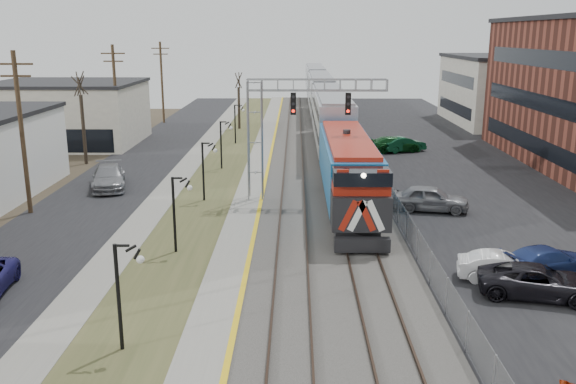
{
  "coord_description": "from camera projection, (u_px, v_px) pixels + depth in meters",
  "views": [
    {
      "loc": [
        2.15,
        -11.51,
        10.94
      ],
      "look_at": [
        1.75,
        20.5,
        2.6
      ],
      "focal_mm": 38.0,
      "sensor_mm": 36.0,
      "label": 1
    }
  ],
  "objects": [
    {
      "name": "street_west",
      "position": [
        122.0,
        177.0,
        47.92
      ],
      "size": [
        7.0,
        120.0,
        0.04
      ],
      "primitive_type": "cube",
      "color": "black",
      "rests_on": "ground"
    },
    {
      "name": "track_far",
      "position": [
        338.0,
        174.0,
        47.65
      ],
      "size": [
        1.58,
        120.0,
        0.15
      ],
      "color": "#2D2119",
      "rests_on": "ballast_bed"
    },
    {
      "name": "car_lot_g",
      "position": [
        394.0,
        145.0,
        57.79
      ],
      "size": [
        5.38,
        3.16,
        1.46
      ],
      "primitive_type": "imported",
      "rotation": [
        0.0,
        0.0,
        1.8
      ],
      "color": "#0D4318",
      "rests_on": "ground"
    },
    {
      "name": "grass_median",
      "position": [
        217.0,
        177.0,
        47.83
      ],
      "size": [
        4.0,
        120.0,
        0.06
      ],
      "primitive_type": "cube",
      "color": "#414826",
      "rests_on": "ground"
    },
    {
      "name": "car_lot_d",
      "position": [
        547.0,
        262.0,
        28.28
      ],
      "size": [
        5.05,
        3.47,
        1.36
      ],
      "primitive_type": "imported",
      "rotation": [
        0.0,
        0.0,
        1.94
      ],
      "color": "navy",
      "rests_on": "ground"
    },
    {
      "name": "platform",
      "position": [
        255.0,
        176.0,
        47.77
      ],
      "size": [
        2.0,
        120.0,
        0.24
      ],
      "primitive_type": "cube",
      "color": "gray",
      "rests_on": "ground"
    },
    {
      "name": "car_street_b",
      "position": [
        109.0,
        178.0,
        44.19
      ],
      "size": [
        3.67,
        6.01,
        1.63
      ],
      "primitive_type": "imported",
      "rotation": [
        0.0,
        0.0,
        0.27
      ],
      "color": "gray",
      "rests_on": "ground"
    },
    {
      "name": "sidewalk",
      "position": [
        179.0,
        177.0,
        47.86
      ],
      "size": [
        2.0,
        120.0,
        0.08
      ],
      "primitive_type": "cube",
      "color": "gray",
      "rests_on": "ground"
    },
    {
      "name": "train",
      "position": [
        324.0,
        103.0,
        72.89
      ],
      "size": [
        3.0,
        85.85,
        5.33
      ],
      "color": "#125A99",
      "rests_on": "ground"
    },
    {
      "name": "ballast_bed",
      "position": [
        319.0,
        176.0,
        47.71
      ],
      "size": [
        8.0,
        120.0,
        0.2
      ],
      "primitive_type": "cube",
      "color": "#595651",
      "rests_on": "ground"
    },
    {
      "name": "track_near",
      "position": [
        293.0,
        174.0,
        47.69
      ],
      "size": [
        1.58,
        120.0,
        0.15
      ],
      "color": "#2D2119",
      "rests_on": "ballast_bed"
    },
    {
      "name": "platform_edge",
      "position": [
        266.0,
        174.0,
        47.73
      ],
      "size": [
        0.24,
        120.0,
        0.01
      ],
      "primitive_type": "cube",
      "color": "gold",
      "rests_on": "platform"
    },
    {
      "name": "car_lot_e",
      "position": [
        430.0,
        199.0,
        38.5
      ],
      "size": [
        5.04,
        2.76,
        1.62
      ],
      "primitive_type": "imported",
      "rotation": [
        0.0,
        0.0,
        1.39
      ],
      "color": "gray",
      "rests_on": "ground"
    },
    {
      "name": "signal_gantry",
      "position": [
        281.0,
        119.0,
        39.58
      ],
      "size": [
        9.0,
        1.07,
        8.15
      ],
      "color": "gray",
      "rests_on": "ground"
    },
    {
      "name": "car_lot_c",
      "position": [
        538.0,
        282.0,
        25.89
      ],
      "size": [
        5.36,
        3.39,
        1.38
      ],
      "primitive_type": "imported",
      "rotation": [
        0.0,
        0.0,
        1.33
      ],
      "color": "black",
      "rests_on": "ground"
    },
    {
      "name": "fence",
      "position": [
        373.0,
        168.0,
        47.49
      ],
      "size": [
        0.04,
        120.0,
        1.6
      ],
      "primitive_type": "cube",
      "color": "gray",
      "rests_on": "ground"
    },
    {
      "name": "bare_trees",
      "position": [
        119.0,
        135.0,
        51.04
      ],
      "size": [
        12.3,
        42.3,
        5.95
      ],
      "color": "#382D23",
      "rests_on": "ground"
    },
    {
      "name": "car_lot_f",
      "position": [
        403.0,
        145.0,
        57.89
      ],
      "size": [
        4.56,
        3.05,
        1.42
      ],
      "primitive_type": "imported",
      "rotation": [
        0.0,
        0.0,
        1.97
      ],
      "color": "#0D4125",
      "rests_on": "ground"
    },
    {
      "name": "car_lot_b",
      "position": [
        503.0,
        268.0,
        27.51
      ],
      "size": [
        4.17,
        2.19,
        1.31
      ],
      "primitive_type": "imported",
      "rotation": [
        0.0,
        0.0,
        1.36
      ],
      "color": "white",
      "rests_on": "ground"
    },
    {
      "name": "lampposts",
      "position": [
        175.0,
        214.0,
        31.16
      ],
      "size": [
        0.14,
        62.14,
        4.0
      ],
      "color": "black",
      "rests_on": "ground"
    },
    {
      "name": "utility_poles",
      "position": [
        22.0,
        134.0,
        37.02
      ],
      "size": [
        0.28,
        80.28,
        10.0
      ],
      "color": "#4C3823",
      "rests_on": "ground"
    },
    {
      "name": "parking_lot",
      "position": [
        472.0,
        178.0,
        47.59
      ],
      "size": [
        16.0,
        120.0,
        0.04
      ],
      "primitive_type": "cube",
      "color": "black",
      "rests_on": "ground"
    }
  ]
}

